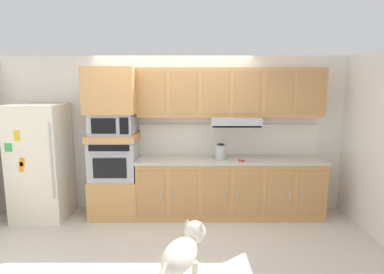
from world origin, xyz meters
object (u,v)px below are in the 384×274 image
(microwave, at_px, (112,124))
(electric_kettle, at_px, (220,152))
(screwdriver, at_px, (241,160))
(dog, at_px, (182,251))
(refrigerator, at_px, (40,162))
(built_in_oven, at_px, (114,160))

(microwave, bearing_deg, electric_kettle, -1.65)
(microwave, relative_size, screwdriver, 3.82)
(screwdriver, distance_m, electric_kettle, 0.35)
(dog, bearing_deg, refrigerator, 75.65)
(built_in_oven, relative_size, microwave, 1.09)
(refrigerator, distance_m, microwave, 1.26)
(dog, bearing_deg, microwave, 55.37)
(refrigerator, xyz_separation_m, microwave, (1.11, 0.07, 0.58))
(built_in_oven, distance_m, electric_kettle, 1.65)
(built_in_oven, height_order, microwave, microwave)
(electric_kettle, bearing_deg, built_in_oven, 178.35)
(built_in_oven, height_order, dog, built_in_oven)
(electric_kettle, height_order, dog, electric_kettle)
(dog, bearing_deg, screwdriver, -2.91)
(microwave, distance_m, screwdriver, 2.02)
(refrigerator, xyz_separation_m, screwdriver, (3.06, -0.12, 0.05))
(refrigerator, relative_size, built_in_oven, 2.51)
(screwdriver, bearing_deg, dog, -116.82)
(screwdriver, relative_size, electric_kettle, 0.70)
(refrigerator, bearing_deg, electric_kettle, 0.42)
(screwdriver, xyz_separation_m, electric_kettle, (-0.30, 0.14, 0.10))
(screwdriver, bearing_deg, electric_kettle, 155.82)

